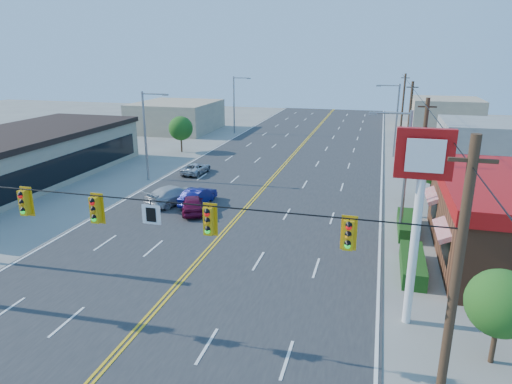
% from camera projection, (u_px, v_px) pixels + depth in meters
% --- Properties ---
extents(ground, '(160.00, 160.00, 0.00)m').
position_uv_depth(ground, '(134.00, 335.00, 19.03)').
color(ground, gray).
rests_on(ground, ground).
extents(road, '(20.00, 120.00, 0.06)m').
position_uv_depth(road, '(258.00, 195.00, 37.46)').
color(road, '#2D2D30').
rests_on(road, ground).
extents(signal_span, '(24.32, 0.34, 9.00)m').
position_uv_depth(signal_span, '(121.00, 225.00, 17.62)').
color(signal_span, '#47301E').
rests_on(signal_span, ground).
extents(kfc_pylon, '(2.20, 0.36, 8.50)m').
position_uv_depth(kfc_pylon, '(420.00, 190.00, 18.18)').
color(kfc_pylon, white).
rests_on(kfc_pylon, ground).
extents(strip_mall, '(10.40, 26.40, 4.40)m').
position_uv_depth(strip_mall, '(13.00, 158.00, 40.47)').
color(strip_mall, tan).
rests_on(strip_mall, ground).
extents(streetlight_se, '(2.55, 0.25, 8.00)m').
position_uv_depth(streetlight_se, '(403.00, 168.00, 27.90)').
color(streetlight_se, gray).
rests_on(streetlight_se, ground).
extents(streetlight_ne, '(2.55, 0.25, 8.00)m').
position_uv_depth(streetlight_ne, '(395.00, 116.00, 50.04)').
color(streetlight_ne, gray).
rests_on(streetlight_ne, ground).
extents(streetlight_sw, '(2.55, 0.25, 8.00)m').
position_uv_depth(streetlight_sw, '(147.00, 131.00, 40.69)').
color(streetlight_sw, gray).
rests_on(streetlight_sw, ground).
extents(streetlight_nw, '(2.55, 0.25, 8.00)m').
position_uv_depth(streetlight_nw, '(235.00, 102.00, 64.66)').
color(streetlight_nw, gray).
rests_on(streetlight_nw, ground).
extents(utility_pole_near, '(0.28, 0.28, 8.40)m').
position_uv_depth(utility_pole_near, '(422.00, 160.00, 31.33)').
color(utility_pole_near, '#47301E').
rests_on(utility_pole_near, ground).
extents(utility_pole_mid, '(0.28, 0.28, 8.40)m').
position_uv_depth(utility_pole_mid, '(409.00, 122.00, 47.93)').
color(utility_pole_mid, '#47301E').
rests_on(utility_pole_mid, ground).
extents(utility_pole_far, '(0.28, 0.28, 8.40)m').
position_uv_depth(utility_pole_far, '(403.00, 104.00, 64.53)').
color(utility_pole_far, '#47301E').
rests_on(utility_pole_far, ground).
extents(tree_kfc_rear, '(2.94, 2.94, 4.41)m').
position_uv_depth(tree_kfc_rear, '(434.00, 165.00, 35.07)').
color(tree_kfc_rear, '#47301E').
rests_on(tree_kfc_rear, ground).
extents(tree_kfc_front, '(2.52, 2.52, 3.78)m').
position_uv_depth(tree_kfc_front, '(501.00, 304.00, 16.63)').
color(tree_kfc_front, '#47301E').
rests_on(tree_kfc_front, ground).
extents(tree_west, '(2.80, 2.80, 4.20)m').
position_uv_depth(tree_west, '(181.00, 128.00, 52.81)').
color(tree_west, '#47301E').
rests_on(tree_west, ground).
extents(bld_east_mid, '(12.00, 10.00, 4.00)m').
position_uv_depth(bld_east_mid, '(499.00, 141.00, 49.82)').
color(bld_east_mid, gray).
rests_on(bld_east_mid, ground).
extents(bld_west_far, '(11.00, 12.00, 4.20)m').
position_uv_depth(bld_west_far, '(177.00, 116.00, 67.68)').
color(bld_west_far, tan).
rests_on(bld_west_far, ground).
extents(bld_east_far, '(10.00, 10.00, 4.40)m').
position_uv_depth(bld_east_far, '(446.00, 113.00, 70.80)').
color(bld_east_far, tan).
rests_on(bld_east_far, ground).
extents(car_magenta, '(3.01, 4.14, 1.31)m').
position_uv_depth(car_magenta, '(192.00, 205.00, 33.17)').
color(car_magenta, maroon).
rests_on(car_magenta, ground).
extents(car_blue, '(1.79, 4.09, 1.31)m').
position_uv_depth(car_blue, '(198.00, 197.00, 34.93)').
color(car_blue, navy).
rests_on(car_blue, ground).
extents(car_white, '(3.68, 5.18, 1.39)m').
position_uv_depth(car_white, '(173.00, 195.00, 35.18)').
color(car_white, '#B8B8B8').
rests_on(car_white, ground).
extents(car_silver, '(2.00, 3.94, 1.07)m').
position_uv_depth(car_silver, '(196.00, 169.00, 43.77)').
color(car_silver, '#B9BABF').
rests_on(car_silver, ground).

